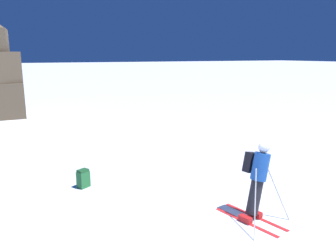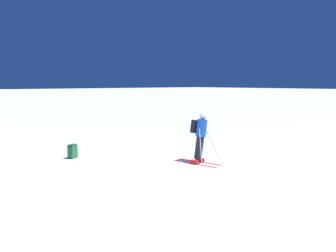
% 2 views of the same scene
% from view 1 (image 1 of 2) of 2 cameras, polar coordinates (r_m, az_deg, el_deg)
% --- Properties ---
extents(ground_plane, '(300.00, 300.00, 0.00)m').
position_cam_1_polar(ground_plane, '(7.04, 7.35, -17.57)').
color(ground_plane, white).
extents(skier, '(1.25, 1.66, 1.72)m').
position_cam_1_polar(skier, '(7.38, 15.29, -8.39)').
color(skier, red).
rests_on(skier, ground).
extents(spare_backpack, '(0.37, 0.33, 0.50)m').
position_cam_1_polar(spare_backpack, '(9.17, -14.54, -8.85)').
color(spare_backpack, '#236633').
rests_on(spare_backpack, ground).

